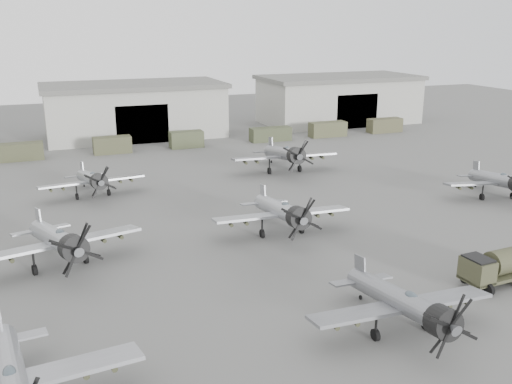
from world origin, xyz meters
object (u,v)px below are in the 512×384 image
Objects in this scene: aircraft_far_0 at (92,179)px; aircraft_mid_3 at (500,181)px; aircraft_far_1 at (285,154)px; fuel_tanker at (503,264)px; aircraft_mid_1 at (59,241)px; aircraft_mid_2 at (283,212)px; aircraft_near_0 at (10,381)px; aircraft_near_1 at (405,303)px.

aircraft_mid_3 is at bearing -28.97° from aircraft_far_0.
aircraft_far_1 is (-16.64, 18.44, 0.32)m from aircraft_mid_3.
aircraft_far_1 reaches higher than fuel_tanker.
aircraft_mid_1 is at bearing -163.25° from aircraft_mid_3.
fuel_tanker is at bearing -118.53° from aircraft_mid_3.
aircraft_mid_3 is (25.70, 1.57, -0.14)m from aircraft_mid_2.
aircraft_far_1 reaches higher than aircraft_far_0.
aircraft_mid_2 is at bearing 33.75° from aircraft_near_0.
fuel_tanker is at bearing 0.16° from aircraft_near_0.
aircraft_mid_1 is 32.74m from fuel_tanker.
aircraft_near_0 is at bearing -178.46° from aircraft_near_1.
aircraft_near_0 is at bearing -112.93° from aircraft_mid_1.
aircraft_near_0 is 36.58m from aircraft_far_0.
aircraft_near_0 is at bearing -177.37° from fuel_tanker.
aircraft_far_0 is at bearing -169.77° from aircraft_far_1.
aircraft_near_0 is at bearing -123.95° from aircraft_far_1.
aircraft_near_1 is 1.71× the size of fuel_tanker.
aircraft_far_0 is at bearing 172.06° from aircraft_mid_3.
aircraft_far_0 is 23.62m from aircraft_far_1.
aircraft_mid_3 is 24.84m from aircraft_far_1.
aircraft_mid_2 is 22.93m from aircraft_far_0.
aircraft_mid_1 is 1.14× the size of aircraft_far_0.
aircraft_far_1 is 34.53m from fuel_tanker.
aircraft_mid_1 reaches higher than fuel_tanker.
aircraft_mid_3 is 0.87× the size of aircraft_far_1.
aircraft_mid_2 is 21.97m from aircraft_far_1.
aircraft_mid_2 is 1.80× the size of fuel_tanker.
aircraft_mid_3 is at bearing -43.08° from aircraft_far_1.
aircraft_mid_3 is at bearing 38.73° from aircraft_near_1.
aircraft_mid_3 is (25.70, 19.60, -0.05)m from aircraft_near_1.
aircraft_near_0 reaches higher than fuel_tanker.
aircraft_mid_3 is at bearing 16.36° from aircraft_near_0.
aircraft_far_0 is at bearing 63.63° from aircraft_mid_1.
aircraft_mid_1 reaches higher than aircraft_near_0.
aircraft_near_1 is 0.91× the size of aircraft_mid_1.
aircraft_mid_3 is 43.31m from aircraft_far_0.
aircraft_mid_2 is (18.65, 0.50, -0.09)m from aircraft_mid_1.
aircraft_near_0 is 1.82× the size of fuel_tanker.
aircraft_near_0 is 48.89m from aircraft_far_1.
aircraft_near_1 is at bearing -98.54° from aircraft_far_1.
aircraft_near_0 is 32.75m from fuel_tanker.
aircraft_mid_3 is at bearing 6.75° from aircraft_mid_2.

